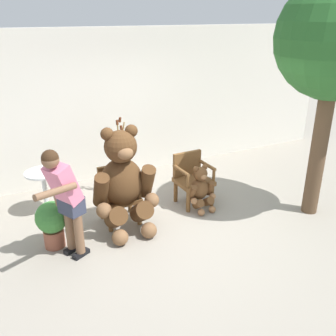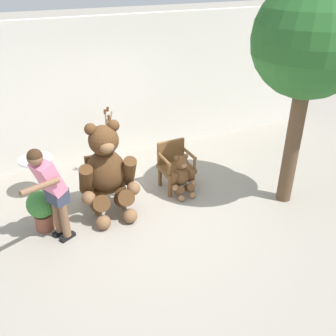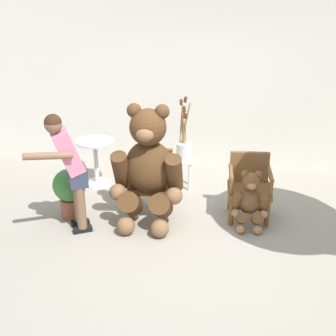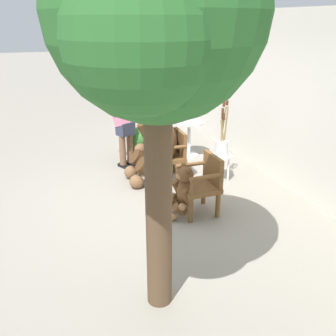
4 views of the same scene
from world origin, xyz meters
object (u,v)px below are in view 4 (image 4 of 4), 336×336
(person_visitor, at_px, (122,119))
(brush_bucket, at_px, (222,144))
(teddy_bear_large, at_px, (156,138))
(patio_tree, at_px, (154,20))
(round_side_table, at_px, (189,135))
(white_stool, at_px, (221,161))
(wooden_chair_right, at_px, (202,183))
(teddy_bear_small, at_px, (183,191))
(potted_plant, at_px, (139,141))
(wooden_chair_left, at_px, (171,154))

(person_visitor, bearing_deg, brush_bucket, 48.05)
(teddy_bear_large, height_order, patio_tree, patio_tree)
(round_side_table, bearing_deg, white_stool, 1.85)
(wooden_chair_right, xyz_separation_m, teddy_bear_large, (-1.31, -0.27, 0.31))
(teddy_bear_small, height_order, white_stool, teddy_bear_small)
(white_stool, xyz_separation_m, round_side_table, (-1.34, -0.04, 0.09))
(person_visitor, height_order, round_side_table, person_visitor)
(teddy_bear_small, distance_m, round_side_table, 2.50)
(teddy_bear_large, bearing_deg, patio_tree, -17.55)
(person_visitor, bearing_deg, teddy_bear_small, 9.00)
(person_visitor, height_order, brush_bucket, person_visitor)
(wooden_chair_right, distance_m, potted_plant, 2.39)
(wooden_chair_left, relative_size, potted_plant, 1.26)
(round_side_table, height_order, patio_tree, patio_tree)
(round_side_table, relative_size, patio_tree, 0.20)
(potted_plant, bearing_deg, patio_tree, -12.84)
(teddy_bear_large, relative_size, teddy_bear_small, 2.05)
(wooden_chair_left, height_order, round_side_table, wooden_chair_left)
(wooden_chair_left, xyz_separation_m, wooden_chair_right, (1.31, 0.00, 0.00))
(person_visitor, xyz_separation_m, brush_bucket, (1.28, 1.42, -0.26))
(person_visitor, relative_size, white_stool, 3.39)
(teddy_bear_large, relative_size, brush_bucket, 1.65)
(teddy_bear_small, xyz_separation_m, brush_bucket, (-0.94, 1.07, 0.28))
(teddy_bear_small, xyz_separation_m, patio_tree, (1.64, -0.92, 2.26))
(brush_bucket, height_order, patio_tree, patio_tree)
(wooden_chair_left, bearing_deg, teddy_bear_large, -90.98)
(teddy_bear_small, bearing_deg, brush_bucket, 131.42)
(wooden_chair_right, relative_size, potted_plant, 1.26)
(brush_bucket, xyz_separation_m, patio_tree, (2.58, -1.99, 1.97))
(teddy_bear_large, distance_m, brush_bucket, 1.12)
(brush_bucket, bearing_deg, white_stool, -60.52)
(teddy_bear_small, distance_m, patio_tree, 2.93)
(wooden_chair_right, xyz_separation_m, teddy_bear_small, (0.00, -0.28, -0.09))
(wooden_chair_right, height_order, teddy_bear_large, teddy_bear_large)
(wooden_chair_right, bearing_deg, teddy_bear_large, -168.53)
(person_visitor, distance_m, potted_plant, 0.65)
(person_visitor, xyz_separation_m, white_stool, (1.28, 1.42, -0.57))
(teddy_bear_large, relative_size, white_stool, 3.43)
(teddy_bear_large, relative_size, person_visitor, 1.01)
(patio_tree, bearing_deg, potted_plant, 167.16)
(teddy_bear_small, bearing_deg, patio_tree, -29.26)
(person_visitor, distance_m, patio_tree, 4.26)
(wooden_chair_right, height_order, brush_bucket, brush_bucket)
(teddy_bear_small, distance_m, brush_bucket, 1.46)
(teddy_bear_small, relative_size, white_stool, 1.67)
(brush_bucket, xyz_separation_m, round_side_table, (-1.34, -0.05, -0.21))
(round_side_table, bearing_deg, brush_bucket, 1.93)
(wooden_chair_left, height_order, white_stool, wooden_chair_left)
(wooden_chair_left, height_order, teddy_bear_small, wooden_chair_left)
(round_side_table, bearing_deg, wooden_chair_left, -37.36)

